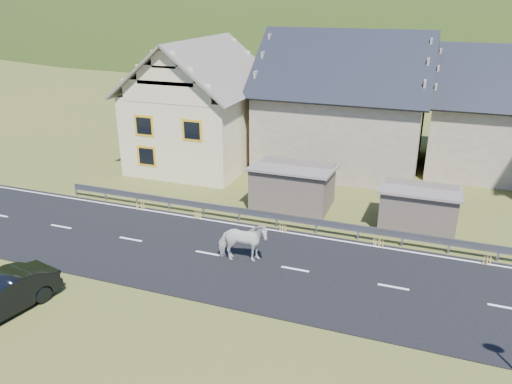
% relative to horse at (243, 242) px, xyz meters
% --- Properties ---
extents(ground, '(160.00, 160.00, 0.00)m').
position_rel_horse_xyz_m(ground, '(2.31, 0.10, -0.94)').
color(ground, '#484F22').
rests_on(ground, ground).
extents(road, '(60.00, 7.00, 0.04)m').
position_rel_horse_xyz_m(road, '(2.31, 0.10, -0.92)').
color(road, black).
rests_on(road, ground).
extents(lane_markings, '(60.00, 6.60, 0.01)m').
position_rel_horse_xyz_m(lane_markings, '(2.31, 0.10, -0.90)').
color(lane_markings, silver).
rests_on(lane_markings, road).
extents(guardrail, '(28.10, 0.09, 0.75)m').
position_rel_horse_xyz_m(guardrail, '(2.31, 3.78, -0.38)').
color(guardrail, '#93969B').
rests_on(guardrail, ground).
extents(shed_left, '(4.30, 3.30, 2.40)m').
position_rel_horse_xyz_m(shed_left, '(0.31, 6.60, 0.16)').
color(shed_left, brown).
rests_on(shed_left, ground).
extents(shed_right, '(3.80, 2.90, 2.20)m').
position_rel_horse_xyz_m(shed_right, '(6.81, 6.10, 0.06)').
color(shed_right, brown).
rests_on(shed_right, ground).
extents(house_cream, '(7.80, 9.80, 8.30)m').
position_rel_horse_xyz_m(house_cream, '(-7.70, 12.10, 3.41)').
color(house_cream, beige).
rests_on(house_cream, ground).
extents(house_stone_a, '(10.80, 9.80, 8.90)m').
position_rel_horse_xyz_m(house_stone_a, '(1.31, 15.10, 3.69)').
color(house_stone_a, tan).
rests_on(house_stone_a, ground).
extents(house_stone_b, '(9.80, 8.80, 8.10)m').
position_rel_horse_xyz_m(house_stone_b, '(11.31, 17.10, 3.29)').
color(house_stone_b, tan).
rests_on(house_stone_b, ground).
extents(mountain, '(440.00, 280.00, 260.00)m').
position_rel_horse_xyz_m(mountain, '(7.31, 180.10, -20.94)').
color(mountain, '#1D3E0E').
rests_on(mountain, ground).
extents(conifer_patch, '(76.00, 50.00, 28.00)m').
position_rel_horse_xyz_m(conifer_patch, '(-52.69, 110.10, 5.06)').
color(conifer_patch, black).
rests_on(conifer_patch, ground).
extents(horse, '(1.51, 2.32, 1.80)m').
position_rel_horse_xyz_m(horse, '(0.00, 0.00, 0.00)').
color(horse, beige).
rests_on(horse, road).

